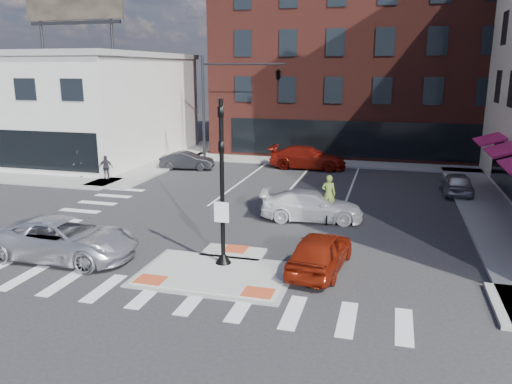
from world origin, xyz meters
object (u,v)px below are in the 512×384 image
(bg_car_dark, at_px, (187,161))
(white_pickup, at_px, (312,206))
(bg_car_silver, at_px, (457,183))
(bg_car_red, at_px, (308,158))
(silver_suv, at_px, (65,239))
(cyclist, at_px, (328,206))
(red_sedan, at_px, (320,251))
(pedestrian_a, at_px, (78,164))
(pedestrian_b, at_px, (106,167))

(bg_car_dark, bearing_deg, white_pickup, -142.30)
(bg_car_silver, height_order, bg_car_red, bg_car_red)
(silver_suv, relative_size, bg_car_red, 1.03)
(bg_car_dark, bearing_deg, bg_car_red, -81.82)
(bg_car_silver, relative_size, cyclist, 1.70)
(bg_car_silver, xyz_separation_m, bg_car_red, (-9.61, 5.34, 0.14))
(white_pickup, bearing_deg, red_sedan, -174.68)
(pedestrian_a, distance_m, pedestrian_b, 2.02)
(bg_car_silver, xyz_separation_m, pedestrian_b, (-21.50, -2.24, 0.26))
(bg_car_red, relative_size, pedestrian_a, 3.09)
(bg_car_dark, xyz_separation_m, pedestrian_b, (-3.55, -4.96, 0.28))
(bg_car_red, bearing_deg, white_pickup, -168.56)
(red_sedan, bearing_deg, bg_car_red, -72.78)
(red_sedan, xyz_separation_m, bg_car_dark, (-11.95, 16.00, -0.09))
(silver_suv, bearing_deg, bg_car_silver, -46.99)
(bg_car_red, bearing_deg, bg_car_dark, 108.46)
(cyclist, relative_size, pedestrian_b, 1.48)
(bg_car_silver, height_order, pedestrian_a, pedestrian_a)
(bg_car_dark, xyz_separation_m, bg_car_red, (8.35, 2.62, 0.17))
(pedestrian_b, bearing_deg, bg_car_dark, 40.16)
(silver_suv, xyz_separation_m, cyclist, (9.10, 7.47, -0.03))
(silver_suv, distance_m, bg_car_dark, 17.58)
(silver_suv, bearing_deg, white_pickup, -48.35)
(pedestrian_b, bearing_deg, bg_car_red, 18.25)
(white_pickup, height_order, bg_car_silver, white_pickup)
(silver_suv, relative_size, white_pickup, 1.17)
(white_pickup, height_order, pedestrian_a, pedestrian_a)
(cyclist, bearing_deg, pedestrian_b, -21.45)
(pedestrian_a, bearing_deg, bg_car_dark, 71.30)
(white_pickup, bearing_deg, bg_car_red, 3.68)
(bg_car_dark, relative_size, bg_car_red, 0.69)
(bg_car_dark, bearing_deg, silver_suv, 178.45)
(cyclist, bearing_deg, bg_car_dark, -44.01)
(red_sedan, relative_size, bg_car_red, 0.77)
(red_sedan, bearing_deg, pedestrian_a, -25.98)
(bg_car_silver, xyz_separation_m, cyclist, (-6.50, -7.24, 0.10))
(white_pickup, distance_m, bg_car_red, 12.79)
(bg_car_red, distance_m, pedestrian_b, 14.10)
(bg_car_dark, xyz_separation_m, pedestrian_a, (-5.56, -4.96, 0.41))
(white_pickup, xyz_separation_m, bg_car_red, (-2.31, 12.58, 0.10))
(silver_suv, relative_size, bg_car_dark, 1.48)
(pedestrian_a, bearing_deg, cyclist, 13.24)
(red_sedan, bearing_deg, pedestrian_b, -29.22)
(red_sedan, height_order, bg_car_dark, red_sedan)
(bg_car_dark, relative_size, cyclist, 1.69)
(white_pickup, xyz_separation_m, cyclist, (0.79, 0.00, 0.06))
(bg_car_silver, distance_m, pedestrian_b, 21.62)
(red_sedan, bearing_deg, bg_car_silver, -108.04)
(red_sedan, bearing_deg, silver_suv, 14.68)
(silver_suv, relative_size, cyclist, 2.51)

